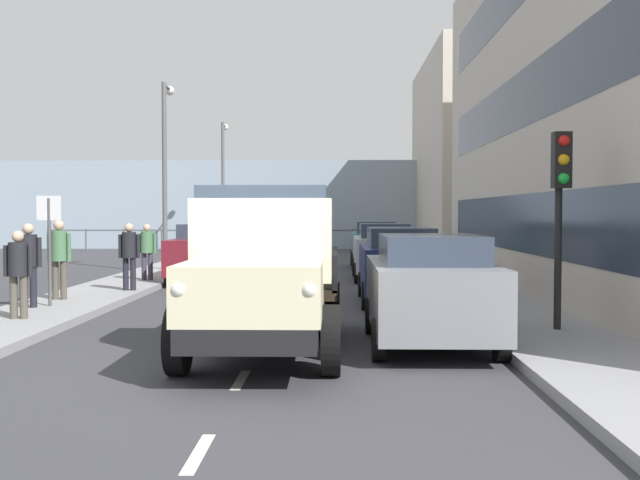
{
  "coord_description": "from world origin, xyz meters",
  "views": [
    {
      "loc": [
        -1.18,
        10.12,
        2.06
      ],
      "look_at": [
        -0.77,
        -8.39,
        1.39
      ],
      "focal_mm": 43.08,
      "sensor_mm": 36.0,
      "label": 1
    }
  ],
  "objects_px": {
    "truck_vintage_cream": "(264,274)",
    "lamp_post_promenade": "(166,158)",
    "car_silver_kerbside_2": "(383,251)",
    "car_teal_kerbside_3": "(375,244)",
    "car_navy_kerbside_1": "(400,264)",
    "pedestrian_by_lamp": "(59,253)",
    "car_grey_kerbside_near": "(430,288)",
    "car_maroon_oppositeside_0": "(208,252)",
    "pedestrian_with_bag": "(129,251)",
    "car_black_oppositeside_2": "(250,239)",
    "pedestrian_strolling": "(29,258)",
    "traffic_light_near": "(561,187)",
    "street_sign": "(49,231)",
    "pedestrian_in_dark_coat": "(18,267)",
    "car_white_oppositeside_1": "(232,245)",
    "pedestrian_couple_b": "(147,247)",
    "lamp_post_far": "(223,174)"
  },
  "relations": [
    {
      "from": "car_grey_kerbside_near",
      "to": "car_maroon_oppositeside_0",
      "type": "relative_size",
      "value": 0.96
    },
    {
      "from": "car_grey_kerbside_near",
      "to": "pedestrian_by_lamp",
      "type": "xyz_separation_m",
      "value": [
        7.51,
        -4.89,
        0.28
      ]
    },
    {
      "from": "truck_vintage_cream",
      "to": "pedestrian_couple_b",
      "type": "distance_m",
      "value": 11.42
    },
    {
      "from": "car_silver_kerbside_2",
      "to": "car_teal_kerbside_3",
      "type": "xyz_separation_m",
      "value": [
        0.0,
        -4.96,
        -0.0
      ]
    },
    {
      "from": "car_grey_kerbside_near",
      "to": "car_maroon_oppositeside_0",
      "type": "bearing_deg",
      "value": -64.03
    },
    {
      "from": "car_teal_kerbside_3",
      "to": "pedestrian_in_dark_coat",
      "type": "xyz_separation_m",
      "value": [
        7.14,
        14.82,
        0.18
      ]
    },
    {
      "from": "street_sign",
      "to": "lamp_post_far",
      "type": "bearing_deg",
      "value": -90.28
    },
    {
      "from": "truck_vintage_cream",
      "to": "lamp_post_promenade",
      "type": "xyz_separation_m",
      "value": [
        4.77,
        -15.02,
        2.73
      ]
    },
    {
      "from": "pedestrian_with_bag",
      "to": "street_sign",
      "type": "xyz_separation_m",
      "value": [
        0.77,
        3.16,
        0.57
      ]
    },
    {
      "from": "car_grey_kerbside_near",
      "to": "pedestrian_couple_b",
      "type": "xyz_separation_m",
      "value": [
        6.78,
        -9.73,
        0.18
      ]
    },
    {
      "from": "car_maroon_oppositeside_0",
      "to": "car_grey_kerbside_near",
      "type": "bearing_deg",
      "value": 115.97
    },
    {
      "from": "car_silver_kerbside_2",
      "to": "lamp_post_far",
      "type": "xyz_separation_m",
      "value": [
        7.17,
        -15.32,
        3.1
      ]
    },
    {
      "from": "lamp_post_promenade",
      "to": "car_white_oppositeside_1",
      "type": "bearing_deg",
      "value": -141.2
    },
    {
      "from": "car_grey_kerbside_near",
      "to": "pedestrian_strolling",
      "type": "height_order",
      "value": "pedestrian_strolling"
    },
    {
      "from": "truck_vintage_cream",
      "to": "pedestrian_couple_b",
      "type": "height_order",
      "value": "truck_vintage_cream"
    },
    {
      "from": "car_black_oppositeside_2",
      "to": "car_silver_kerbside_2",
      "type": "bearing_deg",
      "value": 117.75
    },
    {
      "from": "truck_vintage_cream",
      "to": "car_black_oppositeside_2",
      "type": "distance_m",
      "value": 22.62
    },
    {
      "from": "pedestrian_by_lamp",
      "to": "car_teal_kerbside_3",
      "type": "bearing_deg",
      "value": -122.53
    },
    {
      "from": "car_teal_kerbside_3",
      "to": "pedestrian_with_bag",
      "type": "bearing_deg",
      "value": 56.32
    },
    {
      "from": "traffic_light_near",
      "to": "car_navy_kerbside_1",
      "type": "bearing_deg",
      "value": -66.03
    },
    {
      "from": "car_silver_kerbside_2",
      "to": "pedestrian_couple_b",
      "type": "height_order",
      "value": "pedestrian_couple_b"
    },
    {
      "from": "car_black_oppositeside_2",
      "to": "lamp_post_far",
      "type": "height_order",
      "value": "lamp_post_far"
    },
    {
      "from": "car_grey_kerbside_near",
      "to": "pedestrian_couple_b",
      "type": "distance_m",
      "value": 11.86
    },
    {
      "from": "car_maroon_oppositeside_0",
      "to": "car_white_oppositeside_1",
      "type": "xyz_separation_m",
      "value": [
        0.0,
        -5.11,
        -0.0
      ]
    },
    {
      "from": "car_grey_kerbside_near",
      "to": "traffic_light_near",
      "type": "bearing_deg",
      "value": -161.75
    },
    {
      "from": "car_maroon_oppositeside_0",
      "to": "traffic_light_near",
      "type": "bearing_deg",
      "value": 126.55
    },
    {
      "from": "car_silver_kerbside_2",
      "to": "pedestrian_strolling",
      "type": "relative_size",
      "value": 2.35
    },
    {
      "from": "car_navy_kerbside_1",
      "to": "pedestrian_by_lamp",
      "type": "height_order",
      "value": "pedestrian_by_lamp"
    },
    {
      "from": "car_maroon_oppositeside_0",
      "to": "pedestrian_in_dark_coat",
      "type": "xyz_separation_m",
      "value": [
        1.93,
        8.84,
        0.18
      ]
    },
    {
      "from": "car_grey_kerbside_near",
      "to": "traffic_light_near",
      "type": "relative_size",
      "value": 1.23
    },
    {
      "from": "truck_vintage_cream",
      "to": "pedestrian_strolling",
      "type": "bearing_deg",
      "value": -40.0
    },
    {
      "from": "pedestrian_strolling",
      "to": "lamp_post_promenade",
      "type": "xyz_separation_m",
      "value": [
        -0.38,
        -10.7,
        2.77
      ]
    },
    {
      "from": "car_teal_kerbside_3",
      "to": "car_black_oppositeside_2",
      "type": "height_order",
      "value": "same"
    },
    {
      "from": "pedestrian_by_lamp",
      "to": "street_sign",
      "type": "relative_size",
      "value": 0.77
    },
    {
      "from": "car_maroon_oppositeside_0",
      "to": "pedestrian_couple_b",
      "type": "xyz_separation_m",
      "value": [
        1.57,
        0.96,
        0.18
      ]
    },
    {
      "from": "car_teal_kerbside_3",
      "to": "car_grey_kerbside_near",
      "type": "bearing_deg",
      "value": 90.0
    },
    {
      "from": "car_teal_kerbside_3",
      "to": "car_black_oppositeside_2",
      "type": "xyz_separation_m",
      "value": [
        5.21,
        -4.94,
        0.0
      ]
    },
    {
      "from": "car_white_oppositeside_1",
      "to": "pedestrian_couple_b",
      "type": "height_order",
      "value": "pedestrian_couple_b"
    },
    {
      "from": "truck_vintage_cream",
      "to": "car_teal_kerbside_3",
      "type": "distance_m",
      "value": 17.68
    },
    {
      "from": "truck_vintage_cream",
      "to": "car_navy_kerbside_1",
      "type": "relative_size",
      "value": 1.38
    },
    {
      "from": "pedestrian_by_lamp",
      "to": "pedestrian_with_bag",
      "type": "distance_m",
      "value": 2.24
    },
    {
      "from": "truck_vintage_cream",
      "to": "lamp_post_promenade",
      "type": "distance_m",
      "value": 16.0
    },
    {
      "from": "car_white_oppositeside_1",
      "to": "car_grey_kerbside_near",
      "type": "bearing_deg",
      "value": 108.24
    },
    {
      "from": "car_white_oppositeside_1",
      "to": "pedestrian_couple_b",
      "type": "relative_size",
      "value": 2.61
    },
    {
      "from": "car_white_oppositeside_1",
      "to": "street_sign",
      "type": "distance_m",
      "value": 12.27
    },
    {
      "from": "car_teal_kerbside_3",
      "to": "traffic_light_near",
      "type": "height_order",
      "value": "traffic_light_near"
    },
    {
      "from": "car_maroon_oppositeside_0",
      "to": "pedestrian_strolling",
      "type": "relative_size",
      "value": 2.41
    },
    {
      "from": "car_teal_kerbside_3",
      "to": "car_maroon_oppositeside_0",
      "type": "relative_size",
      "value": 0.96
    },
    {
      "from": "car_silver_kerbside_2",
      "to": "car_maroon_oppositeside_0",
      "type": "bearing_deg",
      "value": 10.97
    },
    {
      "from": "car_silver_kerbside_2",
      "to": "car_teal_kerbside_3",
      "type": "relative_size",
      "value": 1.02
    }
  ]
}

